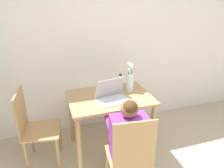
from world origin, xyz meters
The scene contains 8 objects.
wall_back centered at (0.00, 2.23, 1.25)m, with size 6.40×0.05×2.50m.
dining_table centered at (-0.13, 1.58, 0.62)m, with size 0.96×0.67×0.74m.
chair_occupied centered at (-0.16, 0.87, 0.46)m, with size 0.44×0.44×0.90m.
chair_spare centered at (-1.00, 1.62, 0.46)m, with size 0.46×0.46×0.90m.
person_seated centered at (-0.14, 1.00, 0.62)m, with size 0.39×0.45×1.00m.
laptop centered at (-0.13, 1.51, 0.79)m, with size 0.39×0.31×0.24m.
flower_vase centered at (0.15, 1.66, 0.87)m, with size 0.10×0.10×0.36m.
water_bottle centered at (0.02, 1.64, 0.85)m, with size 0.06×0.06×0.24m.
Camera 1 is at (-0.81, -0.59, 1.86)m, focal length 35.00 mm.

